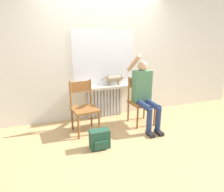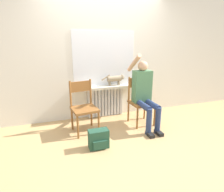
{
  "view_description": "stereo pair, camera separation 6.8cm",
  "coord_description": "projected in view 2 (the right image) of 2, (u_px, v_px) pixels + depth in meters",
  "views": [
    {
      "loc": [
        -1.15,
        -2.56,
        1.61
      ],
      "look_at": [
        0.0,
        0.69,
        0.59
      ],
      "focal_mm": 30.0,
      "sensor_mm": 36.0,
      "label": 1
    },
    {
      "loc": [
        -1.08,
        -2.58,
        1.61
      ],
      "look_at": [
        0.0,
        0.69,
        0.59
      ],
      "focal_mm": 30.0,
      "sensor_mm": 36.0,
      "label": 2
    }
  ],
  "objects": [
    {
      "name": "chair_right",
      "position": [
        141.0,
        100.0,
        3.7
      ],
      "size": [
        0.45,
        0.45,
        0.93
      ],
      "rotation": [
        0.0,
        0.0,
        0.05
      ],
      "color": "brown",
      "rests_on": "ground_plane"
    },
    {
      "name": "wall_with_window",
      "position": [
        104.0,
        54.0,
        3.87
      ],
      "size": [
        7.0,
        0.06,
        2.7
      ],
      "color": "white",
      "rests_on": "ground_plane"
    },
    {
      "name": "person",
      "position": [
        144.0,
        92.0,
        3.52
      ],
      "size": [
        0.36,
        1.04,
        1.39
      ],
      "color": "navy",
      "rests_on": "ground_plane"
    },
    {
      "name": "backpack",
      "position": [
        99.0,
        139.0,
        2.89
      ],
      "size": [
        0.31,
        0.19,
        0.3
      ],
      "color": "#234C38",
      "rests_on": "ground_plane"
    },
    {
      "name": "radiator",
      "position": [
        105.0,
        102.0,
        4.09
      ],
      "size": [
        0.78,
        0.08,
        0.64
      ],
      "color": "silver",
      "rests_on": "ground_plane"
    },
    {
      "name": "ground_plane",
      "position": [
        125.0,
        141.0,
        3.14
      ],
      "size": [
        12.0,
        12.0,
        0.0
      ],
      "primitive_type": "plane",
      "color": "tan"
    },
    {
      "name": "window_glass",
      "position": [
        104.0,
        59.0,
        3.87
      ],
      "size": [
        1.3,
        0.01,
        1.11
      ],
      "color": "white",
      "rests_on": "windowsill"
    },
    {
      "name": "chair_left",
      "position": [
        84.0,
        106.0,
        3.36
      ],
      "size": [
        0.49,
        0.49,
        0.93
      ],
      "rotation": [
        0.0,
        0.0,
        0.14
      ],
      "color": "brown",
      "rests_on": "ground_plane"
    },
    {
      "name": "cat",
      "position": [
        116.0,
        79.0,
        3.98
      ],
      "size": [
        0.52,
        0.12,
        0.24
      ],
      "color": "#9E896B",
      "rests_on": "windowsill"
    },
    {
      "name": "windowsill",
      "position": [
        106.0,
        87.0,
        3.93
      ],
      "size": [
        1.36,
        0.23,
        0.05
      ],
      "color": "beige",
      "rests_on": "radiator"
    }
  ]
}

